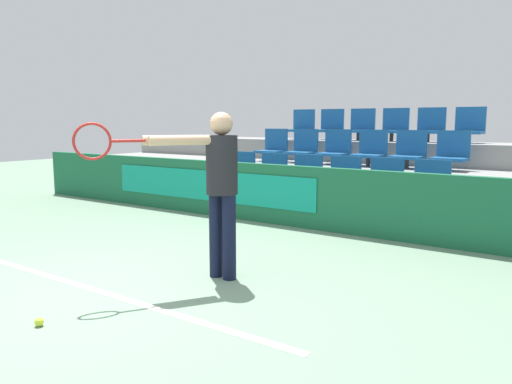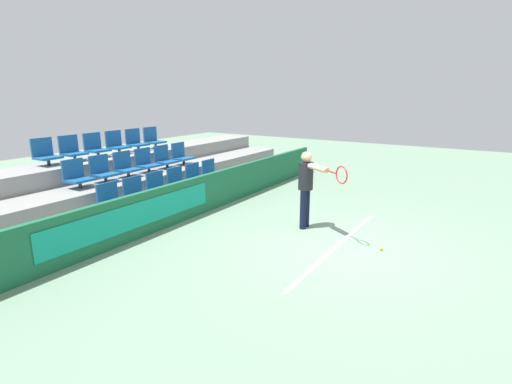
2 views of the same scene
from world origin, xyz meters
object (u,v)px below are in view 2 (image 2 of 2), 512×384
stadium_chair_10 (165,158)px  tennis_ball (381,248)px  stadium_chair_12 (45,153)px  stadium_chair_16 (136,141)px  stadium_chair_4 (196,177)px  stadium_chair_11 (181,155)px  stadium_chair_13 (72,150)px  stadium_chair_17 (153,139)px  stadium_chair_9 (146,162)px  stadium_chair_15 (117,144)px  stadium_chair_7 (103,170)px  stadium_chair_5 (212,172)px  stadium_chair_1 (137,193)px  stadium_chair_6 (77,175)px  stadium_chair_2 (159,187)px  stadium_chair_0 (111,200)px  stadium_chair_14 (95,147)px  stadium_chair_8 (126,166)px  stadium_chair_3 (178,182)px

stadium_chair_10 → tennis_ball: 6.10m
stadium_chair_12 → stadium_chair_16: size_ratio=1.00×
stadium_chair_4 → stadium_chair_12: 3.44m
stadium_chair_11 → stadium_chair_13: stadium_chair_13 is taller
stadium_chair_17 → stadium_chair_12: bearing=180.0°
stadium_chair_9 → stadium_chair_15: size_ratio=1.00×
stadium_chair_9 → stadium_chair_13: size_ratio=1.00×
stadium_chair_7 → stadium_chair_12: bearing=121.5°
stadium_chair_13 → stadium_chair_5: bearing=-39.2°
stadium_chair_1 → stadium_chair_11: bearing=22.2°
stadium_chair_4 → stadium_chair_6: stadium_chair_6 is taller
stadium_chair_9 → stadium_chair_11: bearing=0.0°
stadium_chair_2 → tennis_ball: (0.54, -4.91, -0.61)m
stadium_chair_13 → stadium_chair_0: bearing=-107.0°
stadium_chair_2 → stadium_chair_16: size_ratio=1.00×
stadium_chair_1 → stadium_chair_9: size_ratio=1.00×
stadium_chair_12 → stadium_chair_13: size_ratio=1.00×
stadium_chair_5 → stadium_chair_10: 1.30m
stadium_chair_2 → stadium_chair_6: bearing=140.8°
stadium_chair_2 → stadium_chair_12: stadium_chair_12 is taller
stadium_chair_10 → stadium_chair_11: bearing=0.0°
stadium_chair_1 → stadium_chair_11: (2.59, 1.06, 0.38)m
stadium_chair_17 → stadium_chair_11: bearing=-90.0°
stadium_chair_11 → stadium_chair_1: bearing=-157.8°
stadium_chair_14 → stadium_chair_4: bearing=-58.5°
stadium_chair_5 → stadium_chair_13: (-2.59, 2.12, 0.76)m
stadium_chair_11 → stadium_chair_15: 1.72m
stadium_chair_10 → stadium_chair_17: size_ratio=1.00×
stadium_chair_2 → stadium_chair_17: size_ratio=1.00×
stadium_chair_0 → stadium_chair_2: same height
stadium_chair_17 → stadium_chair_5: bearing=-90.0°
stadium_chair_5 → stadium_chair_12: bearing=146.8°
stadium_chair_10 → stadium_chair_2: bearing=-140.8°
stadium_chair_8 → stadium_chair_12: (-1.30, 1.06, 0.38)m
stadium_chair_5 → stadium_chair_6: 3.43m
stadium_chair_5 → stadium_chair_12: 3.95m
stadium_chair_14 → stadium_chair_8: bearing=-90.0°
stadium_chair_0 → stadium_chair_2: 1.30m
stadium_chair_10 → stadium_chair_0: bearing=-157.8°
stadium_chair_3 → stadium_chair_7: 1.72m
stadium_chair_9 → stadium_chair_1: bearing=-140.8°
stadium_chair_12 → stadium_chair_13: same height
stadium_chair_0 → stadium_chair_1: size_ratio=1.00×
stadium_chair_3 → stadium_chair_16: size_ratio=1.00×
stadium_chair_1 → stadium_chair_9: stadium_chair_9 is taller
stadium_chair_12 → tennis_ball: (1.84, -7.03, -1.38)m
stadium_chair_3 → stadium_chair_5: same height
stadium_chair_5 → stadium_chair_16: (-0.65, 2.12, 0.76)m
stadium_chair_6 → stadium_chair_9: 1.95m
stadium_chair_9 → stadium_chair_12: size_ratio=1.00×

